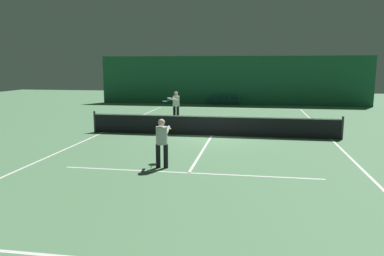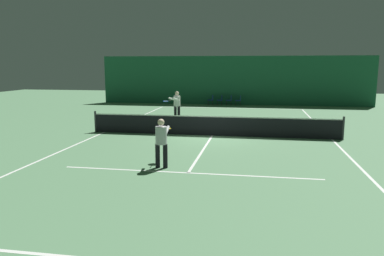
% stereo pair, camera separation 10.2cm
% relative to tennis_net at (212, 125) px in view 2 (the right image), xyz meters
% --- Properties ---
extents(ground_plane, '(60.00, 60.00, 0.00)m').
position_rel_tennis_net_xyz_m(ground_plane, '(0.00, 0.00, -0.51)').
color(ground_plane, '#56845B').
extents(backdrop_curtain, '(23.00, 0.12, 4.12)m').
position_rel_tennis_net_xyz_m(backdrop_curtain, '(0.00, 14.60, 1.55)').
color(backdrop_curtain, '#1E5B3D').
rests_on(backdrop_curtain, ground).
extents(court_line_baseline_far, '(11.00, 0.10, 0.00)m').
position_rel_tennis_net_xyz_m(court_line_baseline_far, '(0.00, 11.90, -0.51)').
color(court_line_baseline_far, white).
rests_on(court_line_baseline_far, ground).
extents(court_line_service_far, '(8.25, 0.10, 0.00)m').
position_rel_tennis_net_xyz_m(court_line_service_far, '(0.00, 6.40, -0.51)').
color(court_line_service_far, white).
rests_on(court_line_service_far, ground).
extents(court_line_service_near, '(8.25, 0.10, 0.00)m').
position_rel_tennis_net_xyz_m(court_line_service_near, '(0.00, -6.40, -0.51)').
color(court_line_service_near, white).
rests_on(court_line_service_near, ground).
extents(court_line_sideline_left, '(0.10, 23.80, 0.00)m').
position_rel_tennis_net_xyz_m(court_line_sideline_left, '(-5.50, 0.00, -0.51)').
color(court_line_sideline_left, white).
rests_on(court_line_sideline_left, ground).
extents(court_line_sideline_right, '(0.10, 23.80, 0.00)m').
position_rel_tennis_net_xyz_m(court_line_sideline_right, '(5.50, 0.00, -0.51)').
color(court_line_sideline_right, white).
rests_on(court_line_sideline_right, ground).
extents(court_line_centre, '(0.10, 12.80, 0.00)m').
position_rel_tennis_net_xyz_m(court_line_centre, '(0.00, 0.00, -0.51)').
color(court_line_centre, white).
rests_on(court_line_centre, ground).
extents(tennis_net, '(12.00, 0.10, 1.07)m').
position_rel_tennis_net_xyz_m(tennis_net, '(0.00, 0.00, 0.00)').
color(tennis_net, black).
rests_on(tennis_net, ground).
extents(player_near, '(0.45, 1.35, 1.63)m').
position_rel_tennis_net_xyz_m(player_near, '(-0.98, -5.91, 0.44)').
color(player_near, black).
rests_on(player_near, ground).
extents(player_far, '(0.99, 1.40, 1.77)m').
position_rel_tennis_net_xyz_m(player_far, '(-2.77, 4.72, 0.52)').
color(player_far, black).
rests_on(player_far, ground).
extents(courtside_chair_0, '(0.44, 0.44, 0.84)m').
position_rel_tennis_net_xyz_m(courtside_chair_0, '(-1.77, 14.05, -0.03)').
color(courtside_chair_0, '#2D2D2D').
rests_on(courtside_chair_0, ground).
extents(courtside_chair_1, '(0.44, 0.44, 0.84)m').
position_rel_tennis_net_xyz_m(courtside_chair_1, '(-0.99, 14.05, -0.03)').
color(courtside_chair_1, '#2D2D2D').
rests_on(courtside_chair_1, ground).
extents(courtside_chair_2, '(0.44, 0.44, 0.84)m').
position_rel_tennis_net_xyz_m(courtside_chair_2, '(-0.20, 14.05, -0.03)').
color(courtside_chair_2, '#2D2D2D').
rests_on(courtside_chair_2, ground).
extents(courtside_chair_3, '(0.44, 0.44, 0.84)m').
position_rel_tennis_net_xyz_m(courtside_chair_3, '(0.58, 14.05, -0.03)').
color(courtside_chair_3, '#2D2D2D').
rests_on(courtside_chair_3, ground).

